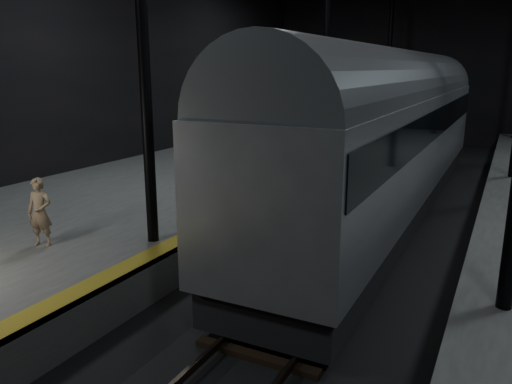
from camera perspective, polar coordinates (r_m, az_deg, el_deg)
The scene contains 6 objects.
ground at distance 14.39m, azimuth 11.03°, elevation -6.74°, with size 44.00×44.00×0.00m, color black.
platform_left at distance 17.66m, azimuth -12.91°, elevation -1.21°, with size 9.00×43.80×1.00m, color #4D4D4B.
tactile_strip at distance 15.22m, azimuth -0.61°, elevation -1.33°, with size 0.50×43.80×0.01m, color olive.
track at distance 14.36m, azimuth 11.04°, elevation -6.48°, with size 2.40×43.00×0.24m.
train at distance 17.61m, azimuth 15.32°, elevation 7.14°, with size 3.08×20.61×5.51m.
woman at distance 12.50m, azimuth -23.46°, elevation -2.14°, with size 0.59×0.39×1.61m, color #9A7E5E.
Camera 1 is at (3.57, -12.99, 5.04)m, focal length 35.00 mm.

